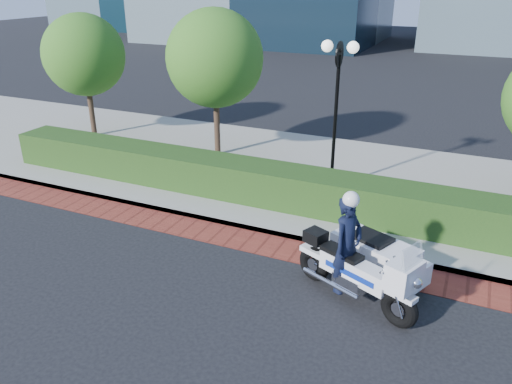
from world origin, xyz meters
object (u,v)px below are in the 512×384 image
at_px(lamppost, 337,93).
at_px(tree_a, 84,55).
at_px(tree_b, 215,59).
at_px(police_motorcycle, 363,257).

xyz_separation_m(lamppost, tree_a, (-10.00, 1.30, 0.26)).
bearing_deg(tree_a, lamppost, -7.41).
height_order(lamppost, tree_b, tree_b).
distance_m(lamppost, police_motorcycle, 5.49).
bearing_deg(tree_b, tree_a, 180.00).
distance_m(tree_a, tree_b, 5.50).
bearing_deg(police_motorcycle, tree_a, 177.37).
height_order(tree_a, tree_b, tree_b).
distance_m(tree_a, police_motorcycle, 13.60).
distance_m(lamppost, tree_a, 10.09).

